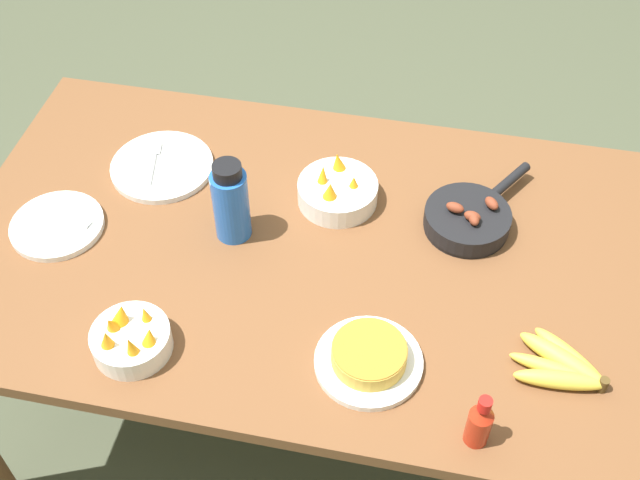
% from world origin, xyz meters
% --- Properties ---
extents(ground_plane, '(14.00, 14.00, 0.00)m').
position_xyz_m(ground_plane, '(0.00, 0.00, 0.00)').
color(ground_plane, '#474C38').
extents(dining_table, '(1.71, 0.98, 0.73)m').
position_xyz_m(dining_table, '(0.00, 0.00, 0.64)').
color(dining_table, brown).
rests_on(dining_table, ground_plane).
extents(banana_bunch, '(0.21, 0.16, 0.04)m').
position_xyz_m(banana_bunch, '(0.55, -0.23, 0.75)').
color(banana_bunch, gold).
rests_on(banana_bunch, dining_table).
extents(skillet, '(0.24, 0.31, 0.08)m').
position_xyz_m(skillet, '(0.33, 0.14, 0.76)').
color(skillet, black).
rests_on(skillet, dining_table).
extents(frittata_plate_center, '(0.22, 0.22, 0.06)m').
position_xyz_m(frittata_plate_center, '(0.16, -0.29, 0.76)').
color(frittata_plate_center, white).
rests_on(frittata_plate_center, dining_table).
extents(empty_plate_near_front, '(0.22, 0.22, 0.02)m').
position_xyz_m(empty_plate_near_front, '(-0.62, -0.06, 0.74)').
color(empty_plate_near_front, white).
rests_on(empty_plate_near_front, dining_table).
extents(empty_plate_far_left, '(0.26, 0.26, 0.02)m').
position_xyz_m(empty_plate_far_left, '(-0.45, 0.18, 0.74)').
color(empty_plate_far_left, white).
rests_on(empty_plate_far_left, dining_table).
extents(fruit_bowl_mango, '(0.16, 0.16, 0.11)m').
position_xyz_m(fruit_bowl_mango, '(-0.33, -0.35, 0.77)').
color(fruit_bowl_mango, white).
rests_on(fruit_bowl_mango, dining_table).
extents(fruit_bowl_citrus, '(0.19, 0.19, 0.10)m').
position_xyz_m(fruit_bowl_citrus, '(0.01, 0.16, 0.76)').
color(fruit_bowl_citrus, white).
rests_on(fruit_bowl_citrus, dining_table).
extents(water_bottle, '(0.08, 0.08, 0.21)m').
position_xyz_m(water_bottle, '(-0.21, 0.01, 0.83)').
color(water_bottle, blue).
rests_on(water_bottle, dining_table).
extents(hot_sauce_bottle, '(0.05, 0.05, 0.14)m').
position_xyz_m(hot_sauce_bottle, '(0.39, -0.41, 0.79)').
color(hot_sauce_bottle, '#B72814').
rests_on(hot_sauce_bottle, dining_table).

